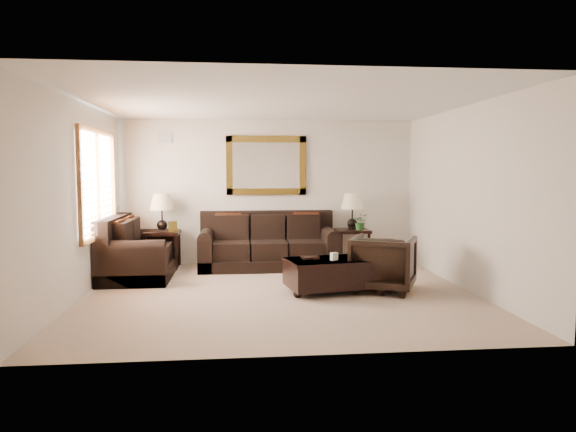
{
  "coord_description": "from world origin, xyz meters",
  "views": [
    {
      "loc": [
        -0.61,
        -7.18,
        1.74
      ],
      "look_at": [
        0.18,
        0.6,
        1.06
      ],
      "focal_mm": 32.0,
      "sensor_mm": 36.0,
      "label": 1
    }
  ],
  "objects": [
    {
      "name": "room",
      "position": [
        0.0,
        0.0,
        1.35
      ],
      "size": [
        5.51,
        5.01,
        2.71
      ],
      "color": "gray",
      "rests_on": "ground"
    },
    {
      "name": "potted_plant",
      "position": [
        1.67,
        2.05,
        0.78
      ],
      "size": [
        0.32,
        0.35,
        0.24
      ],
      "primitive_type": "imported",
      "rotation": [
        0.0,
        0.0,
        -0.18
      ],
      "color": "#23531C",
      "rests_on": "end_table_right"
    },
    {
      "name": "coffee_table",
      "position": [
        0.82,
        0.01,
        0.3
      ],
      "size": [
        1.54,
        1.02,
        0.6
      ],
      "rotation": [
        0.0,
        0.0,
        0.19
      ],
      "color": "black",
      "rests_on": "room"
    },
    {
      "name": "end_table_left",
      "position": [
        -1.94,
        2.15,
        0.88
      ],
      "size": [
        0.61,
        0.61,
        1.34
      ],
      "color": "black",
      "rests_on": "room"
    },
    {
      "name": "air_vent",
      "position": [
        -1.9,
        2.48,
        2.35
      ],
      "size": [
        0.25,
        0.02,
        0.18
      ],
      "primitive_type": "cube",
      "color": "#999999",
      "rests_on": "room"
    },
    {
      "name": "armchair",
      "position": [
        1.52,
        0.02,
        0.45
      ],
      "size": [
        1.13,
        1.11,
        0.89
      ],
      "primitive_type": "imported",
      "rotation": [
        0.0,
        0.0,
        2.69
      ],
      "color": "black",
      "rests_on": "floor"
    },
    {
      "name": "window",
      "position": [
        -2.7,
        0.9,
        1.55
      ],
      "size": [
        0.07,
        1.96,
        1.66
      ],
      "color": "white",
      "rests_on": "room"
    },
    {
      "name": "mirror",
      "position": [
        -0.04,
        2.47,
        1.85
      ],
      "size": [
        1.5,
        0.06,
        1.1
      ],
      "color": "#523710",
      "rests_on": "room"
    },
    {
      "name": "loveseat",
      "position": [
        -2.27,
        1.38,
        0.37
      ],
      "size": [
        1.06,
        1.79,
        1.0
      ],
      "rotation": [
        0.0,
        0.0,
        1.57
      ],
      "color": "black",
      "rests_on": "room"
    },
    {
      "name": "end_table_right",
      "position": [
        1.54,
        2.16,
        0.87
      ],
      "size": [
        0.6,
        0.6,
        1.33
      ],
      "color": "black",
      "rests_on": "room"
    },
    {
      "name": "sofa",
      "position": [
        -0.04,
        2.02,
        0.36
      ],
      "size": [
        2.46,
        1.06,
        1.01
      ],
      "color": "black",
      "rests_on": "room"
    }
  ]
}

